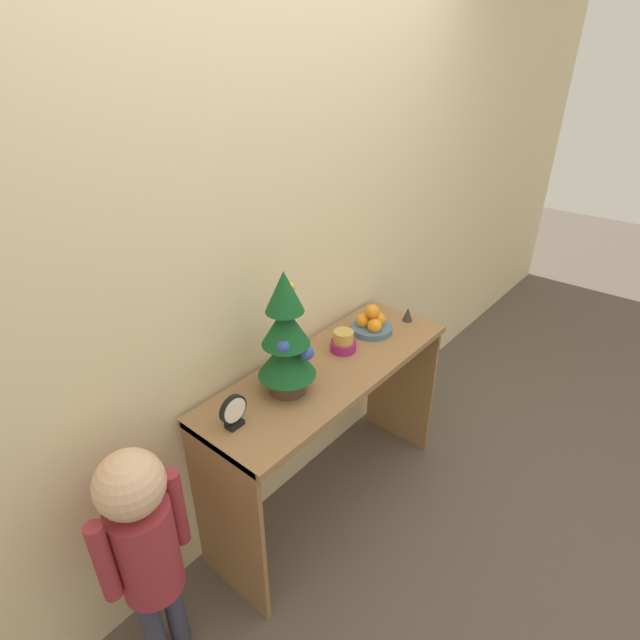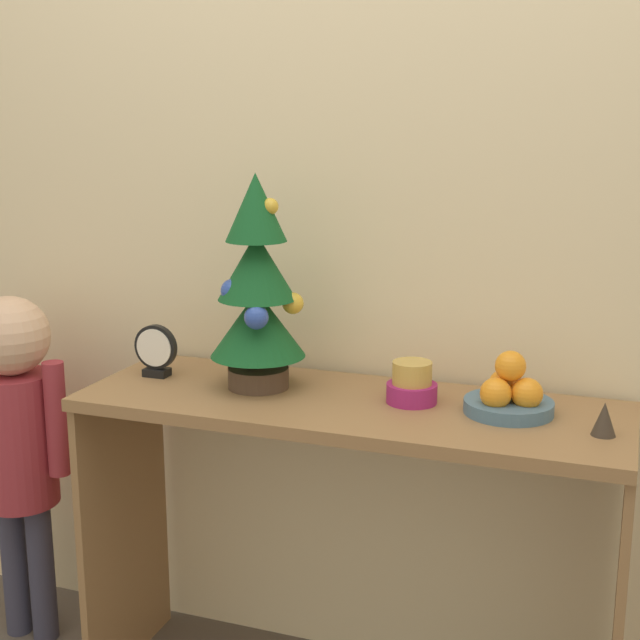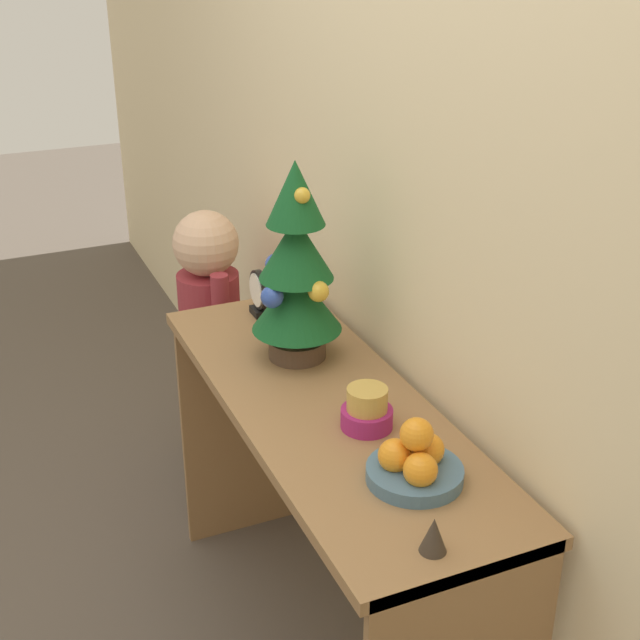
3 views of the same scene
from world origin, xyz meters
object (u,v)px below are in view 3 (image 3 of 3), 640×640
(figurine, at_px, (434,535))
(child_figure, at_px, (210,313))
(singing_bowl, at_px, (367,410))
(desk_clock, at_px, (259,293))
(fruit_bowl, at_px, (415,462))
(mini_tree, at_px, (296,268))

(figurine, distance_m, child_figure, 1.53)
(singing_bowl, distance_m, figurine, 0.43)
(desk_clock, bearing_deg, singing_bowl, 1.19)
(fruit_bowl, bearing_deg, figurine, -20.10)
(mini_tree, bearing_deg, desk_clock, -179.84)
(mini_tree, bearing_deg, child_figure, -177.86)
(fruit_bowl, relative_size, singing_bowl, 1.69)
(fruit_bowl, xyz_separation_m, figurine, (0.21, -0.08, -0.01))
(figurine, bearing_deg, mini_tree, 175.44)
(fruit_bowl, distance_m, desk_clock, 0.88)
(desk_clock, height_order, figurine, desk_clock)
(mini_tree, bearing_deg, singing_bowl, 1.96)
(desk_clock, bearing_deg, fruit_bowl, 0.77)
(child_figure, bearing_deg, desk_clock, 3.44)
(desk_clock, bearing_deg, figurine, -3.34)
(mini_tree, height_order, figurine, mini_tree)
(child_figure, bearing_deg, singing_bowl, 2.08)
(mini_tree, distance_m, child_figure, 0.82)
(fruit_bowl, bearing_deg, child_figure, -178.36)
(desk_clock, bearing_deg, child_figure, -176.56)
(mini_tree, relative_size, fruit_bowl, 2.61)
(mini_tree, xyz_separation_m, figurine, (0.81, -0.06, -0.21))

